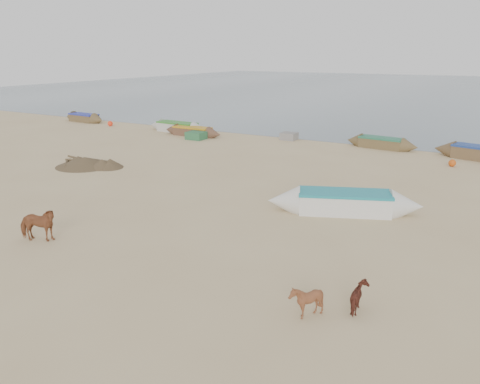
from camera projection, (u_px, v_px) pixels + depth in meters
name	position (u px, v px, depth m)	size (l,w,h in m)	color
ground	(185.00, 246.00, 16.85)	(140.00, 140.00, 0.00)	tan
sea	(453.00, 90.00, 84.98)	(160.00, 160.00, 0.00)	slate
cow_adult	(37.00, 225.00, 17.11)	(0.69, 1.52, 1.29)	brown
calf_front	(306.00, 301.00, 12.23)	(0.76, 0.86, 0.94)	brown
calf_right	(360.00, 298.00, 12.51)	(0.79, 0.68, 0.80)	#5E2A1E
near_canoe	(344.00, 202.00, 20.22)	(6.62, 1.44, 0.95)	silver
debris_pile	(85.00, 161.00, 28.64)	(3.51, 3.51, 0.55)	brown
waterline_canoes	(347.00, 142.00, 34.11)	(59.87, 4.02, 0.91)	brown
beach_clutter	(431.00, 155.00, 30.34)	(47.87, 4.68, 0.64)	#2C623C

